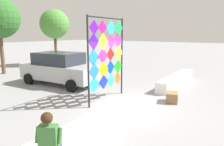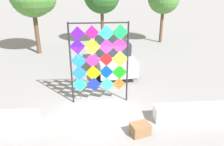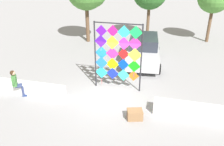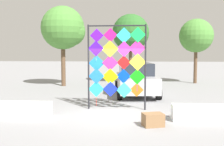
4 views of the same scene
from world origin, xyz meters
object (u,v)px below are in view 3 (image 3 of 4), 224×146
Objects in this scene: kite_display_rack at (118,53)px; parked_car at (143,50)px; cardboard_box_large at (135,114)px; seated_vendor at (16,81)px.

kite_display_rack is 0.74× the size of parked_car.
kite_display_rack is 5.46× the size of cardboard_box_large.
parked_car reaches higher than cardboard_box_large.
cardboard_box_large is at bearing -61.36° from kite_display_rack.
cardboard_box_large is (1.31, -2.39, -1.77)m from kite_display_rack.
parked_car is (0.82, 3.85, -1.08)m from kite_display_rack.
seated_vendor reaches higher than cardboard_box_large.
kite_display_rack is at bearing 118.64° from cardboard_box_large.
cardboard_box_large is (5.84, -0.42, -0.61)m from seated_vendor.
kite_display_rack reaches higher than seated_vendor.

